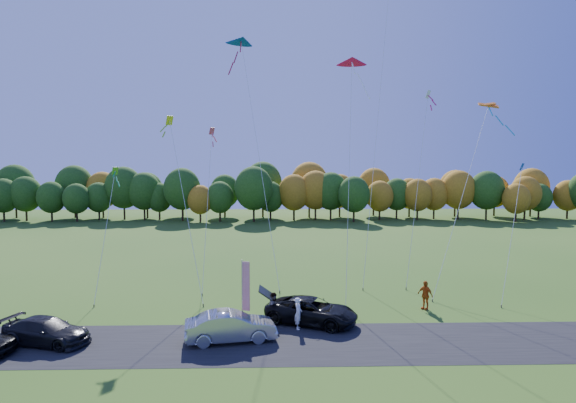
{
  "coord_description": "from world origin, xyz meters",
  "views": [
    {
      "loc": [
        -0.84,
        -27.7,
        9.36
      ],
      "look_at": [
        0.0,
        6.0,
        7.0
      ],
      "focal_mm": 28.0,
      "sensor_mm": 36.0,
      "label": 1
    }
  ],
  "objects_px": {
    "black_suv": "(312,311)",
    "silver_sedan": "(231,326)",
    "feather_flag": "(245,285)",
    "person_east": "(425,295)"
  },
  "relations": [
    {
      "from": "black_suv",
      "to": "person_east",
      "type": "height_order",
      "value": "person_east"
    },
    {
      "from": "silver_sedan",
      "to": "person_east",
      "type": "relative_size",
      "value": 2.56
    },
    {
      "from": "silver_sedan",
      "to": "feather_flag",
      "type": "bearing_deg",
      "value": -24.23
    },
    {
      "from": "black_suv",
      "to": "silver_sedan",
      "type": "relative_size",
      "value": 1.13
    },
    {
      "from": "black_suv",
      "to": "feather_flag",
      "type": "xyz_separation_m",
      "value": [
        -4.04,
        -0.21,
        1.66
      ]
    },
    {
      "from": "person_east",
      "to": "feather_flag",
      "type": "distance_m",
      "value": 12.31
    },
    {
      "from": "black_suv",
      "to": "silver_sedan",
      "type": "bearing_deg",
      "value": 144.53
    },
    {
      "from": "silver_sedan",
      "to": "person_east",
      "type": "xyz_separation_m",
      "value": [
        12.5,
        5.34,
        0.15
      ]
    },
    {
      "from": "silver_sedan",
      "to": "feather_flag",
      "type": "relative_size",
      "value": 1.25
    },
    {
      "from": "silver_sedan",
      "to": "person_east",
      "type": "height_order",
      "value": "person_east"
    }
  ]
}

